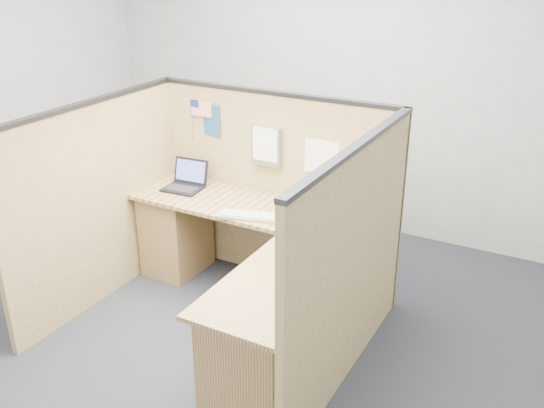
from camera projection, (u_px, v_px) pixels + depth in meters
The scene contains 13 objects.
floor at pixel (207, 335), 4.25m from camera, with size 5.00×5.00×0.00m, color black.
wall_back at pixel (341, 78), 5.51m from camera, with size 5.00×5.00×0.00m, color #9A9C9F.
cubicle_partitions at pixel (237, 213), 4.29m from camera, with size 2.06×1.83×1.53m.
l_desk at pixel (250, 274), 4.24m from camera, with size 1.95×1.75×0.73m.
laptop at pixel (187, 181), 4.82m from camera, with size 0.31×0.31×0.21m.
keyboard at pixel (248, 216), 4.31m from camera, with size 0.46×0.26×0.03m.
mouse at pixel (325, 231), 4.06m from camera, with size 0.10×0.06×0.04m, color silver.
hand_forearm at pixel (319, 237), 3.95m from camera, with size 0.10×0.36×0.08m.
blue_poster at pixel (210, 120), 4.79m from camera, with size 0.19×0.00×0.26m, color navy.
american_flag at pixel (199, 110), 4.79m from camera, with size 0.20×0.01×0.34m.
file_holder at pixel (266, 146), 4.59m from camera, with size 0.24×0.05×0.31m.
paper_left at pixel (317, 156), 4.43m from camera, with size 0.20×0.00×0.25m, color white.
paper_right at pixel (331, 160), 4.39m from camera, with size 0.20×0.00×0.26m, color white.
Camera 1 is at (2.11, -2.88, 2.52)m, focal length 40.00 mm.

